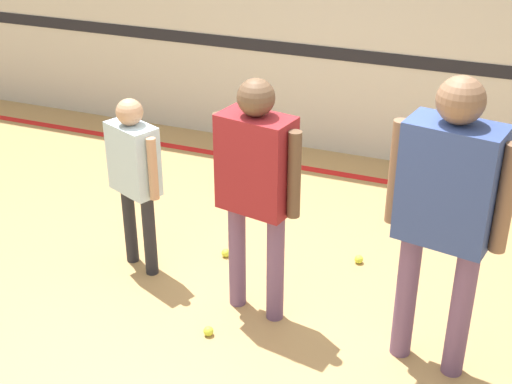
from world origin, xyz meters
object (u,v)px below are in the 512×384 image
Objects in this scene: racket_spare_on_floor at (247,206)px; tennis_ball_by_spare_racket at (225,190)px; person_instructor at (256,176)px; tennis_ball_near_instructor at (208,331)px; person_student_right at (447,199)px; tennis_ball_stray_left at (226,253)px; tennis_ball_stray_right at (359,259)px; person_student_left at (134,167)px.

tennis_ball_by_spare_racket reaches higher than racket_spare_on_floor.
person_instructor is 1.80m from racket_spare_on_floor.
person_student_right is at bearing 11.33° from tennis_ball_near_instructor.
racket_spare_on_floor is 0.32m from tennis_ball_by_spare_racket.
person_student_right reaches higher than tennis_ball_stray_left.
tennis_ball_stray_left is (0.16, -0.81, 0.02)m from racket_spare_on_floor.
tennis_ball_stray_right is (1.14, -0.52, 0.02)m from racket_spare_on_floor.
tennis_ball_near_instructor is at bearing 21.92° from person_student_right.
tennis_ball_near_instructor is 1.40m from tennis_ball_stray_right.
person_student_right reaches higher than racket_spare_on_floor.
person_student_right is 2.86m from tennis_ball_by_spare_racket.
person_student_right is at bearing 15.89° from person_student_left.
person_instructor is 2.90× the size of racket_spare_on_floor.
tennis_ball_stray_left is (-0.29, 0.92, 0.00)m from tennis_ball_near_instructor.
person_student_left is 0.72× the size of person_student_right.
tennis_ball_by_spare_racket is (-0.72, 1.89, 0.00)m from tennis_ball_near_instructor.
person_student_right is (1.18, -0.10, 0.12)m from person_instructor.
person_instructor is 1.22m from tennis_ball_stray_left.
tennis_ball_stray_right is (0.69, 1.21, 0.00)m from tennis_ball_near_instructor.
person_student_right reaches higher than person_instructor.
tennis_ball_stray_right is at bearing 60.31° from tennis_ball_near_instructor.
person_instructor is 25.06× the size of tennis_ball_near_instructor.
person_instructor is 0.90× the size of person_student_right.
racket_spare_on_floor is 8.63× the size of tennis_ball_stray_right.
person_instructor reaches higher than racket_spare_on_floor.
tennis_ball_by_spare_racket is (-0.28, 0.16, 0.02)m from racket_spare_on_floor.
person_student_left is at bearing -179.78° from person_instructor.
tennis_ball_stray_right is (1.41, -0.68, 0.00)m from tennis_ball_by_spare_racket.
person_instructor is 25.06× the size of tennis_ball_stray_left.
racket_spare_on_floor is 1.78m from tennis_ball_near_instructor.
person_student_left is at bearing -94.05° from tennis_ball_by_spare_racket.
tennis_ball_near_instructor is 1.00× the size of tennis_ball_by_spare_racket.
tennis_ball_stray_left is at bearing -65.84° from tennis_ball_by_spare_racket.
person_student_left is at bearing 3.02° from person_student_right.
tennis_ball_stray_left is (-0.47, 0.54, -0.99)m from person_instructor.
person_student_left is 20.22× the size of tennis_ball_near_instructor.
tennis_ball_stray_right is (-0.67, 0.94, -1.11)m from person_student_right.
racket_spare_on_floor is at bearing 101.04° from tennis_ball_stray_left.
tennis_ball_by_spare_racket is 1.57m from tennis_ball_stray_right.
person_instructor is 1.39m from tennis_ball_stray_right.
tennis_ball_stray_right is at bearing 69.49° from person_instructor.
racket_spare_on_floor is 8.63× the size of tennis_ball_by_spare_racket.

